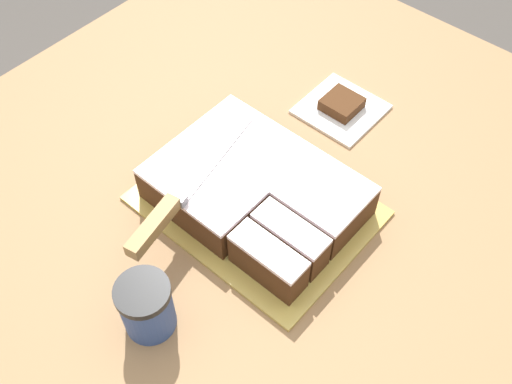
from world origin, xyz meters
TOP-DOWN VIEW (x-y plane):
  - countertop at (0.00, 0.00)m, footprint 1.40×1.10m
  - cake_board at (0.08, -0.03)m, footprint 0.27×0.35m
  - cake at (0.08, -0.02)m, footprint 0.22×0.31m
  - knife at (-0.05, 0.03)m, footprint 0.31×0.09m
  - coffee_cup at (-0.17, -0.05)m, footprint 0.08×0.08m
  - paper_napkin at (0.34, -0.00)m, footprint 0.14×0.14m
  - brownie at (0.34, -0.00)m, footprint 0.06×0.06m

SIDE VIEW (x-z plane):
  - countertop at x=0.00m, z-range 0.00..0.89m
  - paper_napkin at x=0.34m, z-range 0.89..0.90m
  - cake_board at x=0.08m, z-range 0.89..0.90m
  - brownie at x=0.34m, z-range 0.90..0.92m
  - cake at x=0.08m, z-range 0.90..0.97m
  - coffee_cup at x=-0.17m, z-range 0.89..0.99m
  - knife at x=-0.05m, z-range 0.96..0.99m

